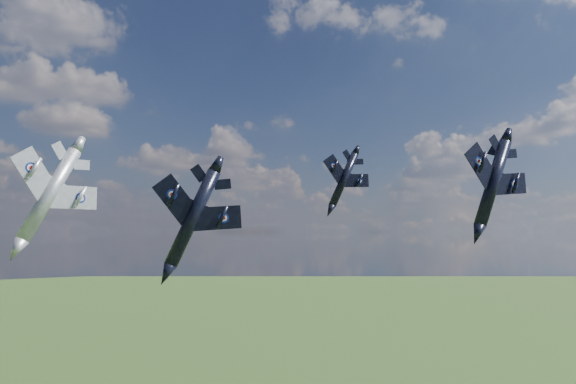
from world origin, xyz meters
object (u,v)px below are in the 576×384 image
jet_high_navy (344,179)px  jet_left_silver (50,194)px  jet_right_navy (493,183)px  jet_lead_navy (193,217)px

jet_high_navy → jet_left_silver: bearing=-152.8°
jet_right_navy → jet_high_navy: size_ratio=1.26×
jet_lead_navy → jet_left_silver: bearing=-149.1°
jet_high_navy → jet_left_silver: size_ratio=0.90×
jet_left_silver → jet_high_navy: bearing=1.7°
jet_right_navy → jet_left_silver: 51.46m
jet_lead_navy → jet_right_navy: 37.37m
jet_right_navy → jet_lead_navy: bearing=161.5°
jet_high_navy → jet_right_navy: bearing=-67.7°
jet_lead_navy → jet_left_silver: (-16.02, -2.62, 2.04)m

